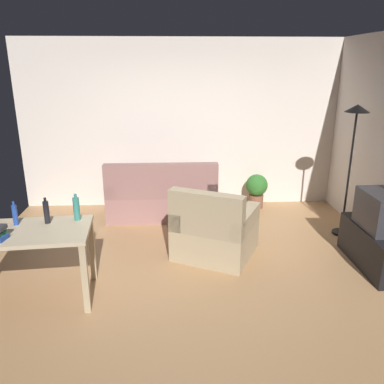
% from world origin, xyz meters
% --- Properties ---
extents(ground_plane, '(5.20, 4.40, 0.02)m').
position_xyz_m(ground_plane, '(0.00, 0.00, -0.01)').
color(ground_plane, tan).
extents(wall_rear, '(5.20, 0.10, 2.70)m').
position_xyz_m(wall_rear, '(0.00, 2.20, 1.35)').
color(wall_rear, silver).
rests_on(wall_rear, ground_plane).
extents(couch, '(1.68, 0.84, 0.92)m').
position_xyz_m(couch, '(-0.31, 1.59, 0.31)').
color(couch, '#996B66').
rests_on(couch, ground_plane).
extents(tv_stand, '(0.44, 1.10, 0.48)m').
position_xyz_m(tv_stand, '(2.25, -0.16, 0.24)').
color(tv_stand, black).
rests_on(tv_stand, ground_plane).
extents(tv, '(0.41, 0.60, 0.44)m').
position_xyz_m(tv, '(2.25, -0.16, 0.70)').
color(tv, '#2D2D33').
rests_on(tv, tv_stand).
extents(torchiere_lamp, '(0.32, 0.32, 1.81)m').
position_xyz_m(torchiere_lamp, '(2.25, 0.78, 1.41)').
color(torchiere_lamp, black).
rests_on(torchiere_lamp, ground_plane).
extents(desk, '(1.25, 0.80, 0.76)m').
position_xyz_m(desk, '(-1.57, -0.65, 0.65)').
color(desk, '#C6B28E').
rests_on(desk, ground_plane).
extents(potted_plant, '(0.36, 0.36, 0.57)m').
position_xyz_m(potted_plant, '(1.25, 1.90, 0.33)').
color(potted_plant, brown).
rests_on(potted_plant, ground_plane).
extents(armchair, '(1.18, 1.15, 0.92)m').
position_xyz_m(armchair, '(0.36, 0.20, 0.32)').
color(armchair, tan).
rests_on(armchair, ground_plane).
extents(bottle_blue, '(0.05, 0.05, 0.25)m').
position_xyz_m(bottle_blue, '(-1.73, -0.50, 0.87)').
color(bottle_blue, '#2347A3').
rests_on(bottle_blue, desk).
extents(bottle_dark, '(0.06, 0.06, 0.27)m').
position_xyz_m(bottle_dark, '(-1.42, -0.47, 0.88)').
color(bottle_dark, black).
rests_on(bottle_dark, desk).
extents(bottle_tall, '(0.07, 0.07, 0.28)m').
position_xyz_m(bottle_tall, '(-1.14, -0.39, 0.89)').
color(bottle_tall, teal).
rests_on(bottle_tall, desk).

